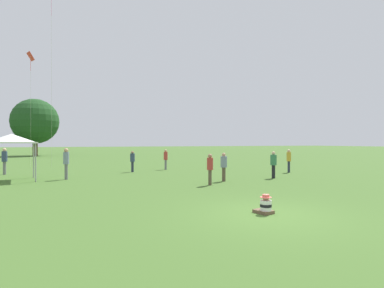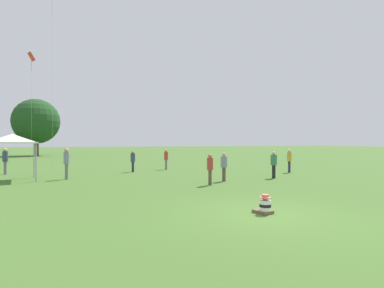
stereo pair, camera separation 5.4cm
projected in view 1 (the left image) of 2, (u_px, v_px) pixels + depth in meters
The scene contains 13 objects.
ground_plane at pixel (269, 215), 9.08m from camera, with size 300.00×300.00×0.00m, color #426628.
seated_toddler at pixel (265, 206), 9.22m from camera, with size 0.53×0.61×0.61m.
person_standing_0 at pixel (289, 159), 21.78m from camera, with size 0.45×0.45×1.68m.
person_standing_1 at pixel (66, 160), 17.71m from camera, with size 0.36×0.36×1.86m.
person_standing_2 at pixel (273, 162), 18.32m from camera, with size 0.51×0.51×1.64m.
person_standing_3 at pixel (166, 158), 24.06m from camera, with size 0.35×0.35×1.63m.
person_standing_4 at pixel (4, 159), 20.35m from camera, with size 0.49×0.49×1.81m.
person_standing_5 at pixel (224, 164), 16.88m from camera, with size 0.48×0.48×1.61m.
person_standing_6 at pixel (210, 166), 15.34m from camera, with size 0.35×0.35×1.61m.
person_standing_7 at pixel (132, 159), 22.14m from camera, with size 0.47×0.47×1.57m.
canopy_tent at pixel (11, 139), 17.03m from camera, with size 2.92×2.92×2.69m.
kite_0 at pixel (31, 61), 27.20m from camera, with size 0.75×0.94×10.38m.
distant_tree_0 at pixel (35, 121), 48.90m from camera, with size 7.34×7.34×9.32m.
Camera 1 is at (-5.60, -7.50, 2.20)m, focal length 28.00 mm.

